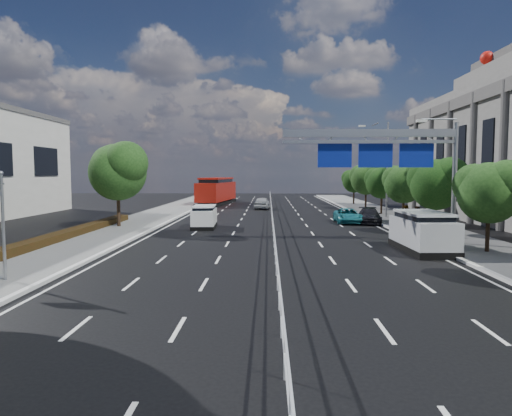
{
  "coord_description": "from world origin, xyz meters",
  "views": [
    {
      "loc": [
        -0.35,
        -17.09,
        4.24
      ],
      "look_at": [
        -0.99,
        7.15,
        2.4
      ],
      "focal_mm": 32.0,
      "sensor_mm": 36.0,
      "label": 1
    }
  ],
  "objects": [
    {
      "name": "near_car_silver",
      "position": [
        -1.04,
        37.39,
        0.72
      ],
      "size": [
        2.13,
        4.37,
        1.44
      ],
      "primitive_type": "imported",
      "rotation": [
        0.0,
        0.0,
        3.04
      ],
      "color": "#9FA3A6",
      "rests_on": "ground"
    },
    {
      "name": "pedestrian_a",
      "position": [
        9.6,
        15.96,
        1.06
      ],
      "size": [
        0.69,
        0.48,
        1.83
      ],
      "primitive_type": "imported",
      "rotation": [
        0.0,
        0.0,
        3.08
      ],
      "color": "gray",
      "rests_on": "sidewalk_far"
    },
    {
      "name": "white_minivan",
      "position": [
        -5.33,
        18.24,
        0.86
      ],
      "size": [
        1.93,
        4.11,
        1.75
      ],
      "rotation": [
        0.0,
        0.0,
        0.05
      ],
      "color": "black",
      "rests_on": "ground"
    },
    {
      "name": "parked_car_dark",
      "position": [
        8.3,
        21.85,
        0.64
      ],
      "size": [
        2.38,
        4.63,
        1.28
      ],
      "primitive_type": "imported",
      "rotation": [
        0.0,
        0.0,
        -0.14
      ],
      "color": "black",
      "rests_on": "ground"
    },
    {
      "name": "far_tree_h",
      "position": [
        11.24,
        44.48,
        3.42
      ],
      "size": [
        3.41,
        3.18,
        4.91
      ],
      "color": "black",
      "rests_on": "ground"
    },
    {
      "name": "pedestrian_b",
      "position": [
        9.61,
        13.56,
        1.1
      ],
      "size": [
        0.94,
        0.74,
        1.92
      ],
      "primitive_type": "imported",
      "rotation": [
        0.0,
        0.0,
        3.16
      ],
      "color": "gray",
      "rests_on": "sidewalk_far"
    },
    {
      "name": "streetlight_far",
      "position": [
        10.5,
        26.0,
        5.21
      ],
      "size": [
        2.78,
        2.4,
        9.0
      ],
      "color": "gray",
      "rests_on": "ground"
    },
    {
      "name": "hedge_near",
      "position": [
        -13.3,
        5.0,
        0.36
      ],
      "size": [
        1.0,
        36.0,
        0.44
      ],
      "primitive_type": "cube",
      "color": "black",
      "rests_on": "sidewalk_near"
    },
    {
      "name": "ground",
      "position": [
        0.0,
        0.0,
        0.0
      ],
      "size": [
        160.0,
        160.0,
        0.0
      ],
      "primitive_type": "plane",
      "color": "black",
      "rests_on": "ground"
    },
    {
      "name": "near_tree_back",
      "position": [
        -11.94,
        17.97,
        4.61
      ],
      "size": [
        4.84,
        4.51,
        6.69
      ],
      "color": "black",
      "rests_on": "ground"
    },
    {
      "name": "median_fence",
      "position": [
        0.0,
        22.5,
        0.53
      ],
      "size": [
        0.05,
        85.0,
        1.02
      ],
      "color": "silver",
      "rests_on": "ground"
    },
    {
      "name": "red_bus",
      "position": [
        -7.5,
        46.1,
        1.91
      ],
      "size": [
        4.55,
        12.56,
        3.67
      ],
      "rotation": [
        0.0,
        0.0,
        -0.14
      ],
      "color": "black",
      "rests_on": "ground"
    },
    {
      "name": "far_tree_g",
      "position": [
        11.25,
        36.98,
        3.75
      ],
      "size": [
        3.96,
        3.69,
        5.45
      ],
      "color": "black",
      "rests_on": "ground"
    },
    {
      "name": "far_tree_c",
      "position": [
        11.24,
        6.98,
        3.43
      ],
      "size": [
        3.52,
        3.28,
        4.94
      ],
      "color": "black",
      "rests_on": "ground"
    },
    {
      "name": "near_car_dark",
      "position": [
        -7.6,
        55.3,
        0.83
      ],
      "size": [
        2.14,
        5.18,
        1.67
      ],
      "primitive_type": "imported",
      "rotation": [
        0.0,
        0.0,
        3.22
      ],
      "color": "black",
      "rests_on": "ground"
    },
    {
      "name": "far_tree_d",
      "position": [
        11.25,
        14.48,
        3.69
      ],
      "size": [
        3.85,
        3.59,
        5.34
      ],
      "color": "black",
      "rests_on": "ground"
    },
    {
      "name": "far_tree_e",
      "position": [
        11.25,
        21.98,
        3.56
      ],
      "size": [
        3.63,
        3.38,
        5.13
      ],
      "color": "black",
      "rests_on": "ground"
    },
    {
      "name": "kerb_near",
      "position": [
        -9.0,
        0.0,
        0.07
      ],
      "size": [
        0.25,
        140.0,
        0.15
      ],
      "primitive_type": "cube",
      "color": "silver",
      "rests_on": "ground"
    },
    {
      "name": "far_tree_f",
      "position": [
        11.24,
        29.48,
        3.49
      ],
      "size": [
        3.52,
        3.28,
        5.02
      ],
      "color": "black",
      "rests_on": "ground"
    },
    {
      "name": "silver_minivan",
      "position": [
        8.1,
        7.79,
        1.07
      ],
      "size": [
        2.39,
        5.29,
        2.17
      ],
      "rotation": [
        0.0,
        0.0,
        0.03
      ],
      "color": "black",
      "rests_on": "ground"
    },
    {
      "name": "parked_car_teal",
      "position": [
        6.5,
        22.0,
        0.62
      ],
      "size": [
        2.13,
        4.5,
        1.24
      ],
      "primitive_type": "imported",
      "rotation": [
        0.0,
        0.0,
        -0.02
      ],
      "color": "#1B6E7B",
      "rests_on": "ground"
    },
    {
      "name": "overhead_gantry",
      "position": [
        6.74,
        10.05,
        5.61
      ],
      "size": [
        10.24,
        0.38,
        7.45
      ],
      "color": "gray",
      "rests_on": "ground"
    }
  ]
}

